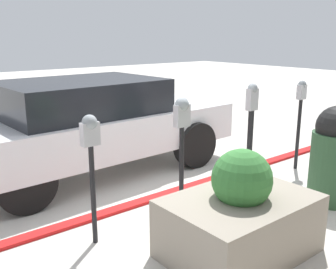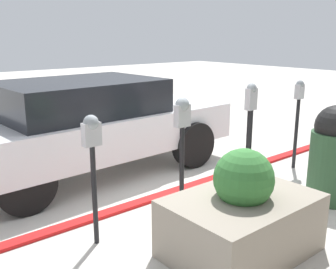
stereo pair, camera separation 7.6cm
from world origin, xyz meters
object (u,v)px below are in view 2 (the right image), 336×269
(parked_car_front, at_px, (88,123))
(parking_meter_second, at_px, (92,148))
(planter_box, at_px, (242,217))
(parking_meter_farthest, at_px, (298,108))
(parking_meter_fourth, at_px, (250,123))
(trash_bin, at_px, (334,154))
(parking_meter_middle, at_px, (182,128))

(parked_car_front, bearing_deg, parking_meter_second, -119.50)
(parking_meter_second, bearing_deg, planter_box, -47.14)
(parking_meter_farthest, bearing_deg, parking_meter_second, -179.10)
(parking_meter_second, bearing_deg, parking_meter_fourth, 0.33)
(parking_meter_fourth, relative_size, parked_car_front, 0.33)
(parking_meter_fourth, xyz_separation_m, trash_bin, (0.45, -1.00, -0.30))
(parking_meter_second, xyz_separation_m, parking_meter_fourth, (2.43, 0.01, -0.09))
(parking_meter_fourth, distance_m, trash_bin, 1.13)
(parking_meter_second, relative_size, trash_bin, 1.08)
(parking_meter_middle, relative_size, parking_meter_fourth, 0.96)
(parking_meter_second, relative_size, parking_meter_middle, 0.96)
(parking_meter_middle, relative_size, parking_meter_farthest, 0.99)
(parking_meter_second, distance_m, trash_bin, 3.06)
(parked_car_front, distance_m, trash_bin, 3.51)
(parking_meter_second, height_order, parked_car_front, parked_car_front)
(parking_meter_fourth, bearing_deg, parking_meter_middle, -179.40)
(parking_meter_farthest, relative_size, parked_car_front, 0.32)
(parking_meter_farthest, xyz_separation_m, trash_bin, (-0.78, -1.04, -0.35))
(parking_meter_fourth, height_order, trash_bin, parking_meter_fourth)
(parking_meter_fourth, relative_size, parking_meter_farthest, 1.04)
(planter_box, bearing_deg, parking_meter_second, 132.86)
(planter_box, bearing_deg, trash_bin, 2.83)
(parking_meter_middle, xyz_separation_m, parked_car_front, (-0.15, 2.00, -0.27))
(parking_meter_middle, distance_m, parked_car_front, 2.02)
(planter_box, height_order, parked_car_front, parked_car_front)
(parking_meter_second, relative_size, parking_meter_farthest, 0.96)
(parking_meter_middle, height_order, parking_meter_fourth, parking_meter_fourth)
(parking_meter_farthest, height_order, trash_bin, parking_meter_farthest)
(trash_bin, bearing_deg, parking_meter_fourth, 114.12)
(parking_meter_second, bearing_deg, parked_car_front, 62.74)
(parking_meter_farthest, distance_m, parked_car_front, 3.27)
(parking_meter_second, xyz_separation_m, planter_box, (1.00, -1.08, -0.63))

